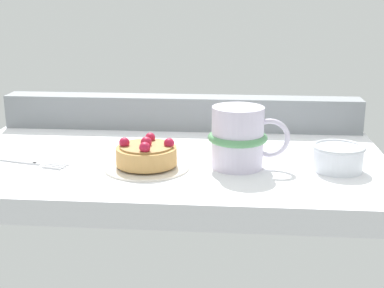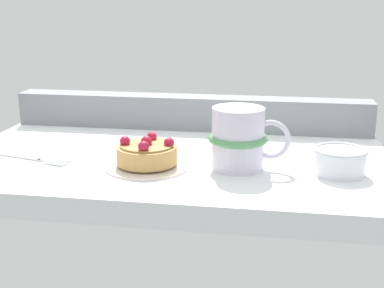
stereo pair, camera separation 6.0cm
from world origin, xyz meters
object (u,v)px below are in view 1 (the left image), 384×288
(raspberry_tart, at_px, (147,154))
(coffee_mug, at_px, (239,137))
(dessert_plate, at_px, (147,166))
(sugar_bowl, at_px, (338,157))
(dessert_fork, at_px, (23,161))

(raspberry_tart, xyz_separation_m, coffee_mug, (0.14, 0.02, 0.02))
(dessert_plate, distance_m, raspberry_tart, 0.02)
(coffee_mug, xyz_separation_m, sugar_bowl, (0.15, -0.00, -0.03))
(dessert_fork, bearing_deg, dessert_plate, -2.26)
(dessert_fork, bearing_deg, sugar_bowl, 0.92)
(sugar_bowl, bearing_deg, raspberry_tart, -176.87)
(dessert_plate, height_order, coffee_mug, coffee_mug)
(dessert_plate, relative_size, coffee_mug, 1.04)
(raspberry_tart, bearing_deg, dessert_fork, 177.71)
(raspberry_tart, height_order, dessert_fork, raspberry_tart)
(coffee_mug, distance_m, sugar_bowl, 0.15)
(raspberry_tart, bearing_deg, sugar_bowl, 3.13)
(raspberry_tart, height_order, sugar_bowl, raspberry_tart)
(dessert_plate, xyz_separation_m, sugar_bowl, (0.29, 0.02, 0.02))
(raspberry_tart, bearing_deg, coffee_mug, 7.33)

